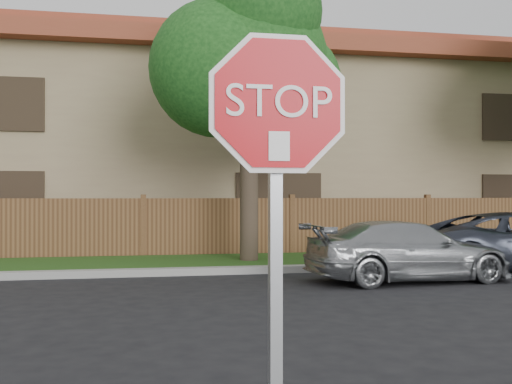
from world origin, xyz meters
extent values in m
cube|color=gray|center=(0.00, 8.15, 0.07)|extent=(70.00, 0.30, 0.15)
cube|color=#1E4714|center=(0.00, 9.80, 0.06)|extent=(70.00, 3.00, 0.12)
cube|color=#53331D|center=(0.00, 11.40, 0.80)|extent=(70.00, 0.12, 1.60)
cube|color=#9B8360|center=(0.00, 17.00, 3.00)|extent=(34.00, 8.00, 6.00)
cube|color=brown|center=(0.00, 17.00, 6.25)|extent=(35.20, 9.20, 0.50)
cube|color=brown|center=(0.00, 17.00, 6.85)|extent=(33.00, 5.50, 0.70)
cylinder|color=#382B21|center=(2.50, 9.70, 1.96)|extent=(0.44, 0.44, 3.92)
sphere|color=#133E14|center=(2.50, 9.70, 4.90)|extent=(3.80, 3.80, 3.80)
sphere|color=#133E14|center=(3.40, 10.00, 4.34)|extent=(3.00, 3.00, 3.00)
sphere|color=#133E14|center=(1.70, 9.30, 4.62)|extent=(3.20, 3.20, 3.20)
sphere|color=#133E14|center=(2.70, 9.10, 5.95)|extent=(2.80, 2.80, 2.80)
cube|color=gray|center=(0.64, -1.44, 1.25)|extent=(0.06, 0.06, 2.30)
cylinder|color=white|center=(0.64, -1.50, 2.15)|extent=(1.01, 0.02, 1.01)
cylinder|color=red|center=(0.64, -1.51, 2.15)|extent=(0.93, 0.02, 0.93)
cube|color=white|center=(0.64, -1.53, 1.93)|extent=(0.11, 0.00, 0.15)
imported|color=#9EA1A5|center=(5.06, 6.42, 0.59)|extent=(4.15, 1.90, 1.18)
camera|label=1|loc=(-0.05, -4.48, 1.68)|focal=42.00mm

